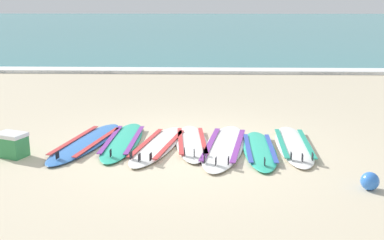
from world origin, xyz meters
TOP-DOWN VIEW (x-y plane):
  - ground_plane at (0.00, 0.00)m, footprint 80.00×80.00m
  - sea at (0.00, 37.82)m, footprint 80.00×60.00m
  - wave_foam_strip at (0.00, 8.22)m, footprint 80.00×0.81m
  - surfboard_0 at (-1.73, 0.27)m, footprint 1.10×2.48m
  - surfboard_1 at (-1.13, 0.36)m, footprint 0.63×2.30m
  - surfboard_2 at (-0.51, 0.16)m, footprint 1.03×2.33m
  - surfboard_3 at (0.05, 0.32)m, footprint 0.68×2.14m
  - surfboard_4 at (0.59, 0.13)m, footprint 1.03×2.61m
  - surfboard_5 at (1.15, -0.04)m, footprint 0.56×2.07m
  - surfboard_6 at (1.75, 0.23)m, footprint 0.68×2.29m
  - cooler_box at (-2.73, -0.36)m, footprint 0.54×0.46m
  - beach_ball at (2.40, -1.52)m, footprint 0.24×0.24m

SIDE VIEW (x-z plane):
  - ground_plane at x=0.00m, z-range 0.00..0.00m
  - surfboard_0 at x=-1.73m, z-range -0.05..0.13m
  - surfboard_1 at x=-1.13m, z-range -0.05..0.13m
  - surfboard_5 at x=1.15m, z-range -0.05..0.13m
  - surfboard_4 at x=0.59m, z-range -0.05..0.13m
  - surfboard_6 at x=1.75m, z-range -0.05..0.13m
  - surfboard_2 at x=-0.51m, z-range -0.05..0.13m
  - surfboard_3 at x=0.05m, z-range -0.05..0.13m
  - sea at x=0.00m, z-range 0.00..0.10m
  - wave_foam_strip at x=0.00m, z-range 0.00..0.11m
  - beach_ball at x=2.40m, z-range 0.00..0.24m
  - cooler_box at x=-2.73m, z-range 0.00..0.38m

